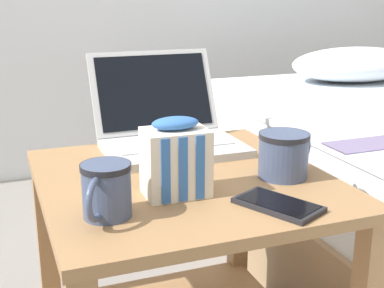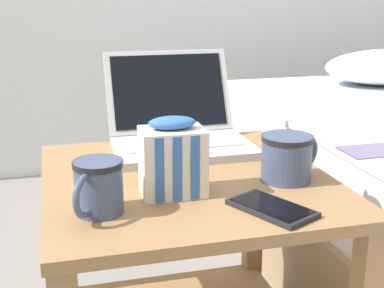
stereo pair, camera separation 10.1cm
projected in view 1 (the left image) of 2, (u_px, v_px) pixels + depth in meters
The scene contains 6 objects.
bedside_table at pixel (185, 258), 1.13m from camera, with size 0.57×0.59×0.52m.
laptop at pixel (167, 128), 1.27m from camera, with size 0.32×0.31×0.21m.
mug_front_left at pixel (284, 152), 1.06m from camera, with size 0.14×0.10×0.09m.
mug_front_right at pixel (106, 188), 0.87m from camera, with size 0.09×0.11×0.09m.
snack_bag at pixel (176, 159), 0.97m from camera, with size 0.12×0.09×0.15m.
cell_phone at pixel (278, 205), 0.92m from camera, with size 0.14×0.17×0.01m.
Camera 1 is at (-0.35, -0.96, 0.88)m, focal length 50.00 mm.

